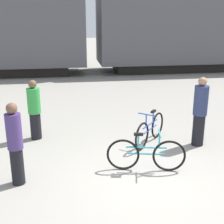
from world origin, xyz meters
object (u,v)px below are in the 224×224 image
(person_in_purple, at_px, (15,144))
(person_in_green, at_px, (34,110))
(bicycle_teal, at_px, (146,154))
(person_in_navy, at_px, (200,112))
(bicycle_blue, at_px, (150,130))
(freight_train, at_px, (91,20))

(person_in_purple, xyz_separation_m, person_in_green, (0.16, 2.44, -0.05))
(person_in_purple, bearing_deg, bicycle_teal, -117.07)
(person_in_navy, bearing_deg, bicycle_blue, 107.29)
(bicycle_teal, height_order, person_in_green, person_in_green)
(freight_train, xyz_separation_m, bicycle_blue, (0.62, -10.84, -2.62))
(person_in_green, bearing_deg, bicycle_teal, -71.48)
(freight_train, xyz_separation_m, person_in_navy, (1.86, -11.14, -2.08))
(bicycle_blue, bearing_deg, freight_train, 93.29)
(person_in_green, height_order, person_in_navy, person_in_navy)
(bicycle_blue, xyz_separation_m, person_in_green, (-3.06, 0.80, 0.45))
(person_in_purple, distance_m, person_in_green, 2.44)
(freight_train, relative_size, person_in_purple, 30.12)
(person_in_green, bearing_deg, person_in_purple, -123.73)
(bicycle_blue, bearing_deg, bicycle_teal, -108.32)
(bicycle_blue, height_order, person_in_purple, person_in_purple)
(freight_train, height_order, person_in_green, freight_train)
(person_in_purple, distance_m, person_in_navy, 4.66)
(bicycle_teal, xyz_separation_m, person_in_green, (-2.57, 2.28, 0.45))
(freight_train, height_order, person_in_navy, freight_train)
(freight_train, distance_m, person_in_purple, 12.93)
(freight_train, distance_m, bicycle_blue, 11.17)
(person_in_purple, bearing_deg, bicycle_blue, -93.46)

